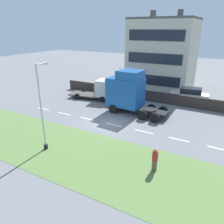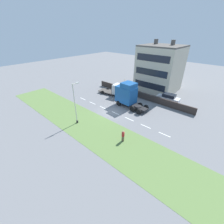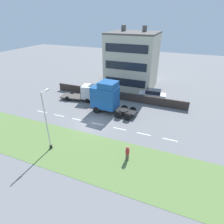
{
  "view_description": "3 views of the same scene",
  "coord_description": "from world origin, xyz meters",
  "px_view_note": "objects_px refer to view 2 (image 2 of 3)",
  "views": [
    {
      "loc": [
        -17.49,
        -10.11,
        9.0
      ],
      "look_at": [
        -1.72,
        -1.43,
        2.09
      ],
      "focal_mm": 35.0,
      "sensor_mm": 36.0,
      "label": 1
    },
    {
      "loc": [
        -18.29,
        -16.4,
        13.64
      ],
      "look_at": [
        -2.62,
        -2.22,
        1.87
      ],
      "focal_mm": 24.0,
      "sensor_mm": 36.0,
      "label": 2
    },
    {
      "loc": [
        -19.59,
        -10.82,
        13.3
      ],
      "look_at": [
        0.73,
        -2.49,
        1.86
      ],
      "focal_mm": 30.0,
      "sensor_mm": 36.0,
      "label": 3
    }
  ],
  "objects_px": {
    "lorry_cab": "(127,94)",
    "parked_car": "(168,98)",
    "lamp_post": "(76,106)",
    "pedestrian": "(123,136)",
    "flatbed_truck": "(117,90)"
  },
  "relations": [
    {
      "from": "lorry_cab",
      "to": "parked_car",
      "type": "relative_size",
      "value": 1.5
    },
    {
      "from": "parked_car",
      "to": "lorry_cab",
      "type": "bearing_deg",
      "value": 136.1
    },
    {
      "from": "parked_car",
      "to": "lamp_post",
      "type": "xyz_separation_m",
      "value": [
        -17.35,
        7.76,
        2.16
      ]
    },
    {
      "from": "parked_car",
      "to": "lamp_post",
      "type": "bearing_deg",
      "value": 151.35
    },
    {
      "from": "pedestrian",
      "to": "flatbed_truck",
      "type": "bearing_deg",
      "value": 43.74
    },
    {
      "from": "flatbed_truck",
      "to": "parked_car",
      "type": "xyz_separation_m",
      "value": [
        4.22,
        -10.56,
        -0.47
      ]
    },
    {
      "from": "lorry_cab",
      "to": "lamp_post",
      "type": "xyz_separation_m",
      "value": [
        -10.52,
        2.16,
        0.72
      ]
    },
    {
      "from": "lorry_cab",
      "to": "parked_car",
      "type": "height_order",
      "value": "lorry_cab"
    },
    {
      "from": "flatbed_truck",
      "to": "pedestrian",
      "type": "relative_size",
      "value": 3.78
    },
    {
      "from": "lorry_cab",
      "to": "pedestrian",
      "type": "relative_size",
      "value": 4.1
    },
    {
      "from": "flatbed_truck",
      "to": "parked_car",
      "type": "height_order",
      "value": "flatbed_truck"
    },
    {
      "from": "flatbed_truck",
      "to": "lamp_post",
      "type": "xyz_separation_m",
      "value": [
        -13.13,
        -2.8,
        1.69
      ]
    },
    {
      "from": "flatbed_truck",
      "to": "parked_car",
      "type": "bearing_deg",
      "value": 102.68
    },
    {
      "from": "flatbed_truck",
      "to": "lamp_post",
      "type": "distance_m",
      "value": 13.53
    },
    {
      "from": "lamp_post",
      "to": "pedestrian",
      "type": "bearing_deg",
      "value": -80.96
    }
  ]
}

